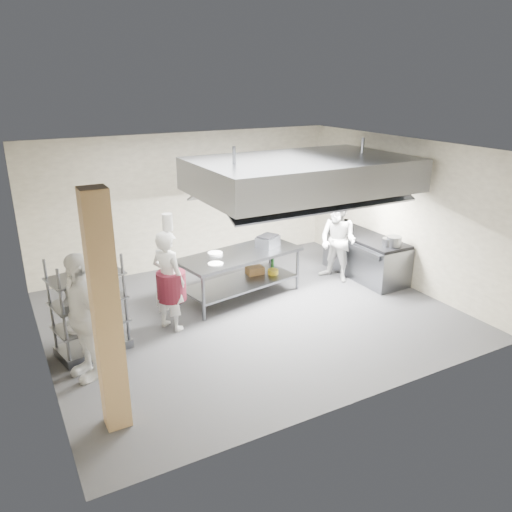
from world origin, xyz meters
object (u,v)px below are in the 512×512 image
pass_rack (89,305)px  chef_line (338,241)px  griddle (268,242)px  cooking_range (365,257)px  chef_head (168,281)px  stockpot (394,241)px  chef_plating (82,316)px  island (240,275)px

pass_rack → chef_line: size_ratio=0.91×
griddle → cooking_range: bearing=-37.3°
pass_rack → cooking_range: pass_rack is taller
chef_head → stockpot: bearing=-124.4°
chef_line → chef_plating: (-5.39, -1.22, 0.07)m
stockpot → cooking_range: bearing=92.4°
chef_line → griddle: bearing=-120.5°
island → griddle: (0.67, 0.10, 0.56)m
chef_head → chef_plating: size_ratio=0.94×
chef_head → stockpot: chef_head is taller
chef_head → chef_line: chef_head is taller
pass_rack → griddle: size_ratio=3.69×
chef_plating → stockpot: chef_plating is taller
chef_plating → stockpot: bearing=78.5°
pass_rack → chef_line: chef_line is taller
island → chef_plating: 3.52m
pass_rack → chef_head: size_ratio=0.90×
island → chef_plating: size_ratio=1.29×
stockpot → pass_rack: bearing=177.1°
island → chef_line: (2.20, -0.19, 0.42)m
griddle → stockpot: 2.54m
island → chef_line: chef_line is taller
stockpot → chef_line: bearing=129.4°
pass_rack → stockpot: size_ratio=5.41×
chef_head → pass_rack: bearing=69.1°
island → griddle: bearing=-2.2°
chef_head → griddle: 2.42m
cooking_range → chef_head: chef_head is taller
chef_head → griddle: chef_head is taller
pass_rack → cooking_range: (5.88, 0.48, -0.38)m
chef_line → chef_plating: chef_plating is taller
island → chef_head: bearing=-170.5°
chef_line → stockpot: size_ratio=5.91×
cooking_range → griddle: 2.33m
chef_head → island: bearing=-98.6°
stockpot → chef_plating: bearing=-176.8°
chef_plating → griddle: bearing=96.6°
cooking_range → griddle: bearing=170.0°
chef_plating → griddle: size_ratio=4.36×
cooking_range → griddle: size_ratio=4.62×
chef_line → stockpot: 1.14m
cooking_range → chef_head: 4.57m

